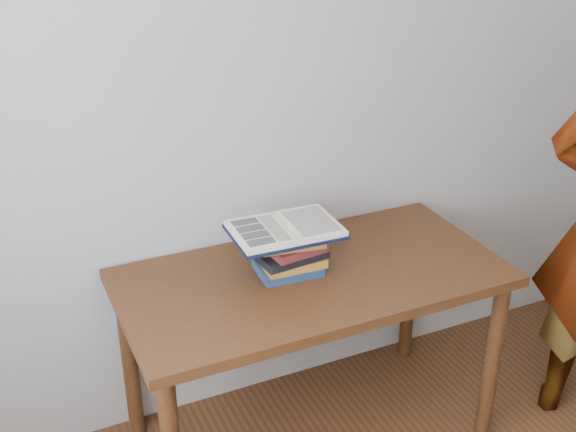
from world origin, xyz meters
name	(u,v)px	position (x,y,z in m)	size (l,w,h in m)	color
desk	(312,296)	(-0.04, 1.38, 0.65)	(1.39, 0.69, 0.74)	#4F2E13
book_stack	(290,254)	(-0.11, 1.42, 0.82)	(0.26, 0.22, 0.15)	#192A4C
open_book	(285,229)	(-0.12, 1.44, 0.91)	(0.39, 0.28, 0.03)	black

